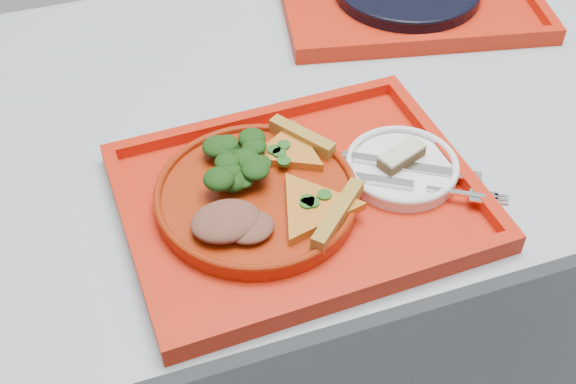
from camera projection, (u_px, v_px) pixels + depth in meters
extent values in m
plane|color=#989BA0|center=(378.00, 337.00, 1.68)|extent=(10.00, 10.00, 0.00)
cube|color=#A2ADB6|center=(418.00, 81.00, 1.16)|extent=(1.60, 0.80, 0.03)
cylinder|color=gray|center=(7.00, 210.00, 1.48)|extent=(0.05, 0.05, 0.72)
cube|color=red|center=(299.00, 201.00, 0.94)|extent=(0.46, 0.37, 0.01)
cylinder|color=#952309|center=(257.00, 198.00, 0.93)|extent=(0.26, 0.26, 0.02)
cylinder|color=white|center=(401.00, 169.00, 0.97)|extent=(0.15, 0.15, 0.01)
ellipsoid|color=black|center=(229.00, 161.00, 0.93)|extent=(0.10, 0.09, 0.05)
ellipsoid|color=brown|center=(226.00, 221.00, 0.87)|extent=(0.09, 0.07, 0.03)
cube|color=#452D17|center=(401.00, 157.00, 0.96)|extent=(0.07, 0.05, 0.01)
cube|color=beige|center=(402.00, 152.00, 0.96)|extent=(0.07, 0.05, 0.00)
cube|color=silver|center=(411.00, 166.00, 0.96)|extent=(0.17, 0.11, 0.01)
cube|color=silver|center=(425.00, 187.00, 0.93)|extent=(0.17, 0.11, 0.01)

